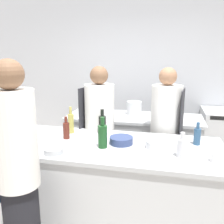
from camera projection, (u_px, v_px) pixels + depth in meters
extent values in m
cube|color=silver|center=(134.00, 78.00, 4.42)|extent=(8.00, 0.06, 2.80)
cube|color=silver|center=(105.00, 188.00, 2.62)|extent=(2.25, 0.90, 0.90)
cube|color=#B7BABC|center=(104.00, 146.00, 2.51)|extent=(2.35, 0.94, 0.04)
cube|color=silver|center=(133.00, 148.00, 3.72)|extent=(1.86, 0.68, 0.90)
cube|color=silver|center=(134.00, 117.00, 3.62)|extent=(1.94, 0.70, 0.04)
cylinder|color=white|center=(15.00, 140.00, 1.86)|extent=(0.33, 0.33, 0.75)
sphere|color=brown|center=(8.00, 74.00, 1.75)|extent=(0.22, 0.22, 0.22)
cylinder|color=black|center=(163.00, 169.00, 3.18)|extent=(0.31, 0.31, 0.77)
cylinder|color=white|center=(166.00, 114.00, 3.02)|extent=(0.36, 0.36, 0.69)
cube|color=#2D2D33|center=(181.00, 123.00, 2.97)|extent=(0.06, 0.34, 0.80)
sphere|color=#9E7051|center=(168.00, 76.00, 2.91)|extent=(0.21, 0.21, 0.21)
cylinder|color=black|center=(100.00, 169.00, 3.18)|extent=(0.30, 0.30, 0.77)
cylinder|color=white|center=(99.00, 113.00, 3.01)|extent=(0.35, 0.35, 0.69)
cube|color=#2D2D33|center=(87.00, 119.00, 3.12)|extent=(0.10, 0.33, 0.81)
sphere|color=brown|center=(99.00, 75.00, 2.91)|extent=(0.22, 0.22, 0.22)
cylinder|color=#B2A84C|center=(71.00, 124.00, 2.84)|extent=(0.07, 0.07, 0.22)
cylinder|color=#B2A84C|center=(70.00, 111.00, 2.80)|extent=(0.03, 0.03, 0.08)
cylinder|color=black|center=(102.00, 125.00, 2.80)|extent=(0.08, 0.08, 0.20)
cylinder|color=black|center=(102.00, 113.00, 2.77)|extent=(0.04, 0.04, 0.08)
cylinder|color=#2D5175|center=(197.00, 137.00, 2.47)|extent=(0.07, 0.07, 0.16)
cylinder|color=#2D5175|center=(198.00, 126.00, 2.45)|extent=(0.03, 0.03, 0.06)
cylinder|color=silver|center=(182.00, 148.00, 2.17)|extent=(0.08, 0.08, 0.16)
cylinder|color=silver|center=(183.00, 136.00, 2.15)|extent=(0.04, 0.04, 0.06)
cylinder|color=#19471E|center=(103.00, 137.00, 2.39)|extent=(0.09, 0.09, 0.22)
cylinder|color=#19471E|center=(102.00, 121.00, 2.35)|extent=(0.04, 0.04, 0.08)
cylinder|color=#5B2319|center=(66.00, 131.00, 2.65)|extent=(0.07, 0.07, 0.17)
cylinder|color=#5B2319|center=(66.00, 120.00, 2.62)|extent=(0.03, 0.03, 0.07)
cylinder|color=navy|center=(121.00, 140.00, 2.51)|extent=(0.24, 0.24, 0.07)
cylinder|color=white|center=(29.00, 135.00, 2.65)|extent=(0.26, 0.26, 0.07)
cylinder|color=white|center=(159.00, 144.00, 2.39)|extent=(0.25, 0.25, 0.08)
cylinder|color=#B7BABC|center=(53.00, 151.00, 2.26)|extent=(0.17, 0.17, 0.05)
cylinder|color=white|center=(216.00, 157.00, 2.09)|extent=(0.10, 0.10, 0.08)
cylinder|color=silver|center=(134.00, 108.00, 3.71)|extent=(0.22, 0.22, 0.19)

